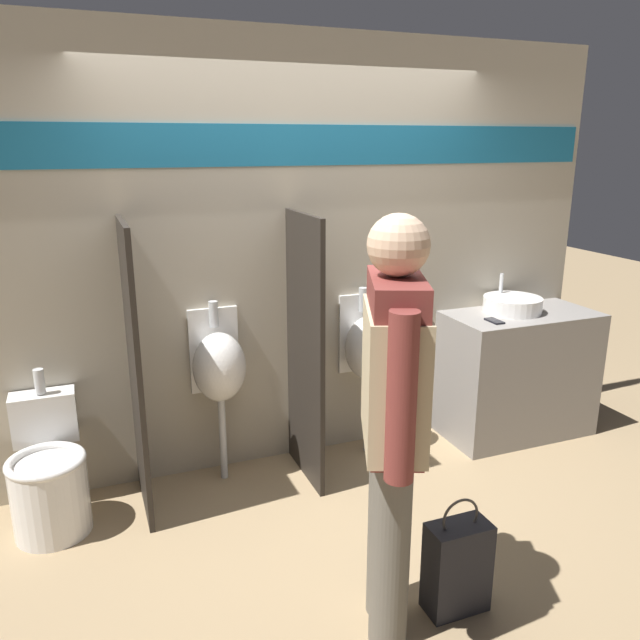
{
  "coord_description": "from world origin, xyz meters",
  "views": [
    {
      "loc": [
        -1.28,
        -3.1,
        2.06
      ],
      "look_at": [
        0.0,
        0.17,
        1.05
      ],
      "focal_mm": 35.0,
      "sensor_mm": 36.0,
      "label": 1
    }
  ],
  "objects_px": {
    "cell_phone": "(494,321)",
    "urinal_near_counter": "(219,367)",
    "sink_basin": "(512,304)",
    "toilet": "(49,479)",
    "person_in_vest": "(393,405)",
    "shopping_bag": "(457,566)",
    "urinal_far": "(368,348)"
  },
  "relations": [
    {
      "from": "sink_basin",
      "to": "toilet",
      "type": "bearing_deg",
      "value": -177.98
    },
    {
      "from": "toilet",
      "to": "person_in_vest",
      "type": "distance_m",
      "value": 2.05
    },
    {
      "from": "sink_basin",
      "to": "urinal_near_counter",
      "type": "relative_size",
      "value": 0.36
    },
    {
      "from": "urinal_near_counter",
      "to": "cell_phone",
      "type": "bearing_deg",
      "value": -7.63
    },
    {
      "from": "toilet",
      "to": "shopping_bag",
      "type": "distance_m",
      "value": 2.19
    },
    {
      "from": "urinal_far",
      "to": "shopping_bag",
      "type": "xyz_separation_m",
      "value": [
        -0.28,
        -1.53,
        -0.52
      ]
    },
    {
      "from": "toilet",
      "to": "shopping_bag",
      "type": "xyz_separation_m",
      "value": [
        1.72,
        -1.35,
        -0.07
      ]
    },
    {
      "from": "urinal_near_counter",
      "to": "shopping_bag",
      "type": "distance_m",
      "value": 1.77
    },
    {
      "from": "sink_basin",
      "to": "urinal_near_counter",
      "type": "xyz_separation_m",
      "value": [
        -2.08,
        0.08,
        -0.21
      ]
    },
    {
      "from": "urinal_far",
      "to": "shopping_bag",
      "type": "distance_m",
      "value": 1.64
    },
    {
      "from": "toilet",
      "to": "person_in_vest",
      "type": "bearing_deg",
      "value": -43.64
    },
    {
      "from": "cell_phone",
      "to": "shopping_bag",
      "type": "height_order",
      "value": "cell_phone"
    },
    {
      "from": "cell_phone",
      "to": "urinal_near_counter",
      "type": "relative_size",
      "value": 0.12
    },
    {
      "from": "sink_basin",
      "to": "cell_phone",
      "type": "xyz_separation_m",
      "value": [
        -0.27,
        -0.17,
        -0.05
      ]
    },
    {
      "from": "urinal_far",
      "to": "toilet",
      "type": "xyz_separation_m",
      "value": [
        -2.0,
        -0.19,
        -0.45
      ]
    },
    {
      "from": "urinal_far",
      "to": "toilet",
      "type": "height_order",
      "value": "urinal_far"
    },
    {
      "from": "urinal_near_counter",
      "to": "person_in_vest",
      "type": "bearing_deg",
      "value": -75.7
    },
    {
      "from": "sink_basin",
      "to": "shopping_bag",
      "type": "xyz_separation_m",
      "value": [
        -1.36,
        -1.46,
        -0.74
      ]
    },
    {
      "from": "sink_basin",
      "to": "person_in_vest",
      "type": "distance_m",
      "value": 2.22
    },
    {
      "from": "cell_phone",
      "to": "shopping_bag",
      "type": "xyz_separation_m",
      "value": [
        -1.09,
        -1.29,
        -0.69
      ]
    },
    {
      "from": "shopping_bag",
      "to": "cell_phone",
      "type": "bearing_deg",
      "value": 49.84
    },
    {
      "from": "cell_phone",
      "to": "person_in_vest",
      "type": "distance_m",
      "value": 1.91
    },
    {
      "from": "sink_basin",
      "to": "toilet",
      "type": "xyz_separation_m",
      "value": [
        -3.08,
        -0.11,
        -0.67
      ]
    },
    {
      "from": "sink_basin",
      "to": "urinal_far",
      "type": "relative_size",
      "value": 0.36
    },
    {
      "from": "urinal_near_counter",
      "to": "urinal_far",
      "type": "bearing_deg",
      "value": 0.0
    },
    {
      "from": "urinal_far",
      "to": "person_in_vest",
      "type": "distance_m",
      "value": 1.65
    },
    {
      "from": "toilet",
      "to": "sink_basin",
      "type": "bearing_deg",
      "value": 2.02
    },
    {
      "from": "urinal_near_counter",
      "to": "sink_basin",
      "type": "bearing_deg",
      "value": -2.12
    },
    {
      "from": "cell_phone",
      "to": "toilet",
      "type": "bearing_deg",
      "value": 178.84
    },
    {
      "from": "cell_phone",
      "to": "person_in_vest",
      "type": "xyz_separation_m",
      "value": [
        -1.43,
        -1.26,
        0.14
      ]
    },
    {
      "from": "urinal_far",
      "to": "shopping_bag",
      "type": "relative_size",
      "value": 2.01
    },
    {
      "from": "shopping_bag",
      "to": "sink_basin",
      "type": "bearing_deg",
      "value": 47.0
    }
  ]
}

